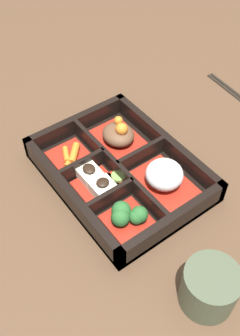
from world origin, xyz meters
name	(u,v)px	position (x,y,z in m)	size (l,w,h in m)	color
ground_plane	(120,177)	(0.00, 0.00, 0.00)	(3.00, 3.00, 0.00)	#4C3523
bento_base	(120,175)	(0.00, 0.00, 0.01)	(0.30, 0.22, 0.01)	black
bento_rim	(119,170)	(0.00, 0.00, 0.02)	(0.30, 0.22, 0.05)	black
bowl_stew	(118,135)	(-0.07, 0.05, 0.03)	(0.11, 0.08, 0.05)	maroon
bowl_rice	(164,176)	(0.07, 0.04, 0.03)	(0.11, 0.08, 0.05)	maroon
bowl_carrots	(71,156)	(-0.08, -0.05, 0.02)	(0.07, 0.07, 0.02)	maroon
bowl_tofu	(96,182)	(0.00, -0.05, 0.02)	(0.08, 0.07, 0.04)	maroon
bowl_greens	(128,216)	(0.09, -0.05, 0.03)	(0.07, 0.07, 0.04)	maroon
bowl_pickles	(120,177)	(0.01, -0.01, 0.02)	(0.04, 0.04, 0.01)	maroon
tea_cup	(210,287)	(0.26, -0.04, 0.04)	(0.08, 0.08, 0.07)	#424C38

